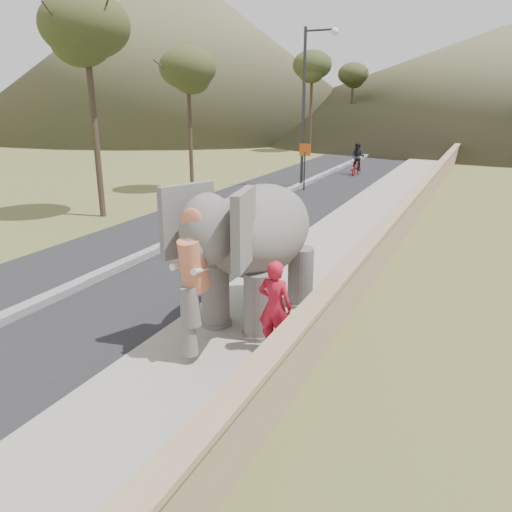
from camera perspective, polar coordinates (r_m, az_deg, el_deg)
The scene contains 12 objects.
ground at distance 10.66m, azimuth -1.06°, elevation -8.64°, with size 160.00×160.00×0.00m, color olive.
road at distance 21.25m, azimuth -1.28°, elevation 5.00°, with size 7.00×120.00×0.03m, color black.
median at distance 21.23m, azimuth -1.28°, elevation 5.25°, with size 0.35×120.00×0.22m, color black.
walkway at distance 19.59m, azimuth 11.97°, elevation 3.67°, with size 3.00×120.00×0.15m, color #9E9687.
parapet at distance 19.19m, azimuth 16.86°, elevation 4.46°, with size 0.30×120.00×1.10m, color tan.
lamppost at distance 26.96m, azimuth 6.13°, elevation 18.05°, with size 1.76×0.36×8.00m.
signboard at distance 26.17m, azimuth 5.59°, elevation 10.98°, with size 0.60×0.08×2.40m.
hill_left at distance 76.55m, azimuth -9.12°, elevation 22.38°, with size 60.00×60.00×22.00m, color brown.
hill_far at distance 78.58m, azimuth 27.08°, elevation 17.70°, with size 80.00×80.00×14.00m, color brown.
elephant_and_man at distance 10.57m, azimuth 0.49°, elevation 0.76°, with size 2.53×4.35×3.01m.
motorcyclist at distance 32.06m, azimuth 11.49°, elevation 10.44°, with size 0.85×1.75×1.99m.
trees at distance 36.75m, azimuth 21.51°, elevation 15.39°, with size 47.88×41.65×8.67m.
Camera 1 is at (4.23, -8.55, 4.76)m, focal length 35.00 mm.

